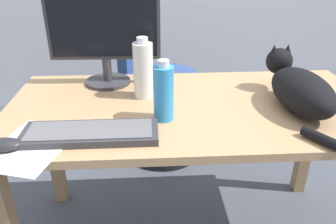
{
  "coord_description": "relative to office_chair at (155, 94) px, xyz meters",
  "views": [
    {
      "loc": [
        -0.17,
        -1.17,
        1.26
      ],
      "look_at": [
        -0.11,
        -0.18,
        0.76
      ],
      "focal_mm": 35.35,
      "sensor_mm": 36.0,
      "label": 1
    }
  ],
  "objects": [
    {
      "name": "desk",
      "position": [
        0.13,
        -0.77,
        0.18
      ],
      "size": [
        1.46,
        0.72,
        0.7
      ],
      "color": "tan",
      "rests_on": "ground_plane"
    },
    {
      "name": "office_chair",
      "position": [
        0.0,
        0.0,
        0.0
      ],
      "size": [
        0.51,
        0.48,
        0.96
      ],
      "color": "black",
      "rests_on": "ground_plane"
    },
    {
      "name": "monitor",
      "position": [
        -0.22,
        -0.52,
        0.51
      ],
      "size": [
        0.48,
        0.2,
        0.42
      ],
      "color": "#333338",
      "rests_on": "desk"
    },
    {
      "name": "keyboard",
      "position": [
        -0.23,
        -0.99,
        0.3
      ],
      "size": [
        0.44,
        0.15,
        0.03
      ],
      "color": "#333338",
      "rests_on": "desk"
    },
    {
      "name": "cat",
      "position": [
        0.53,
        -0.81,
        0.36
      ],
      "size": [
        0.21,
        0.61,
        0.2
      ],
      "color": "black",
      "rests_on": "desk"
    },
    {
      "name": "computer_mouse",
      "position": [
        -0.48,
        -1.05,
        0.3
      ],
      "size": [
        0.11,
        0.06,
        0.04
      ],
      "primitive_type": "ellipsoid",
      "color": "#232328",
      "rests_on": "desk"
    },
    {
      "name": "paper_sheet",
      "position": [
        -0.41,
        -1.04,
        0.28
      ],
      "size": [
        0.28,
        0.34,
        0.0
      ],
      "primitive_type": "cube",
      "rotation": [
        0.0,
        0.0,
        -0.28
      ],
      "color": "white",
      "rests_on": "desk"
    },
    {
      "name": "water_bottle",
      "position": [
        -0.06,
        -0.67,
        0.4
      ],
      "size": [
        0.08,
        0.08,
        0.25
      ],
      "color": "silver",
      "rests_on": "desk"
    },
    {
      "name": "spray_bottle",
      "position": [
        0.01,
        -0.88,
        0.38
      ],
      "size": [
        0.07,
        0.07,
        0.22
      ],
      "color": "#2D8CD1",
      "rests_on": "desk"
    }
  ]
}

